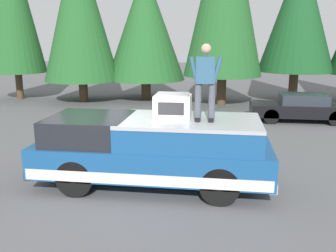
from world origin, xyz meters
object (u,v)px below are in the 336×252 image
at_px(compressor_unit, 173,106).
at_px(parked_car_black, 301,108).
at_px(pickup_truck, 153,150).
at_px(person_on_truck_bed, 205,81).

xyz_separation_m(compressor_unit, parked_car_black, (7.64, -4.48, -1.35)).
height_order(pickup_truck, person_on_truck_bed, person_on_truck_bed).
height_order(compressor_unit, person_on_truck_bed, person_on_truck_bed).
relative_size(compressor_unit, parked_car_black, 0.20).
distance_m(compressor_unit, person_on_truck_bed, 1.02).
height_order(pickup_truck, parked_car_black, pickup_truck).
height_order(compressor_unit, parked_car_black, compressor_unit).
xyz_separation_m(pickup_truck, person_on_truck_bed, (-0.14, -1.21, 1.68)).
distance_m(pickup_truck, person_on_truck_bed, 2.07).
height_order(person_on_truck_bed, parked_car_black, person_on_truck_bed).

